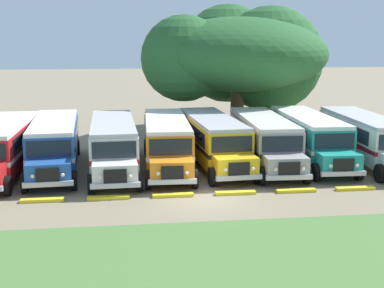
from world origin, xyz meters
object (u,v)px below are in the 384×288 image
object	(u,v)px
parked_bus_slot_6	(309,135)
parked_bus_slot_2	(113,142)
broad_shade_tree	(238,56)
parked_bus_slot_0	(4,145)
parked_bus_slot_4	(213,138)
parked_bus_slot_5	(264,138)
parked_bus_slot_1	(55,142)
parked_bus_slot_7	(365,136)
parked_bus_slot_3	(167,140)

from	to	relation	value
parked_bus_slot_6	parked_bus_slot_2	bearing A→B (deg)	-85.03
broad_shade_tree	parked_bus_slot_2	bearing A→B (deg)	-131.21
parked_bus_slot_0	parked_bus_slot_4	bearing A→B (deg)	92.69
parked_bus_slot_5	broad_shade_tree	distance (m)	11.71
parked_bus_slot_1	parked_bus_slot_5	size ratio (longest dim) A/B	1.00
parked_bus_slot_0	parked_bus_slot_4	xyz separation A→B (m)	(12.18, 0.48, 0.00)
parked_bus_slot_0	parked_bus_slot_7	distance (m)	21.62
parked_bus_slot_6	broad_shade_tree	world-z (taller)	broad_shade_tree
parked_bus_slot_4	broad_shade_tree	size ratio (longest dim) A/B	0.73
parked_bus_slot_7	broad_shade_tree	size ratio (longest dim) A/B	0.73
parked_bus_slot_0	parked_bus_slot_2	distance (m)	6.19
parked_bus_slot_3	parked_bus_slot_6	size ratio (longest dim) A/B	1.00
parked_bus_slot_5	parked_bus_slot_6	world-z (taller)	same
parked_bus_slot_0	parked_bus_slot_5	size ratio (longest dim) A/B	1.00
parked_bus_slot_2	parked_bus_slot_3	bearing A→B (deg)	93.95
parked_bus_slot_0	broad_shade_tree	bearing A→B (deg)	124.99
parked_bus_slot_2	parked_bus_slot_4	xyz separation A→B (m)	(5.99, 0.64, 0.00)
parked_bus_slot_2	parked_bus_slot_5	distance (m)	9.09
parked_bus_slot_2	parked_bus_slot_5	size ratio (longest dim) A/B	1.00
parked_bus_slot_0	parked_bus_slot_5	bearing A→B (deg)	91.26
parked_bus_slot_3	parked_bus_slot_4	bearing A→B (deg)	98.11
broad_shade_tree	parked_bus_slot_6	bearing A→B (deg)	-77.46
parked_bus_slot_5	parked_bus_slot_4	bearing A→B (deg)	-92.92
parked_bus_slot_1	parked_bus_slot_3	bearing A→B (deg)	83.50
parked_bus_slot_2	parked_bus_slot_1	bearing A→B (deg)	-102.50
parked_bus_slot_3	parked_bus_slot_4	xyz separation A→B (m)	(2.85, 0.32, 0.00)
parked_bus_slot_0	parked_bus_slot_6	xyz separation A→B (m)	(18.26, 0.58, 0.00)
parked_bus_slot_3	parked_bus_slot_5	xyz separation A→B (m)	(5.94, 0.06, 0.00)
parked_bus_slot_0	parked_bus_slot_1	bearing A→B (deg)	100.19
parked_bus_slot_3	parked_bus_slot_6	xyz separation A→B (m)	(8.93, 0.42, 0.00)
parked_bus_slot_1	parked_bus_slot_3	size ratio (longest dim) A/B	1.00
parked_bus_slot_7	broad_shade_tree	world-z (taller)	broad_shade_tree
parked_bus_slot_6	parked_bus_slot_4	bearing A→B (deg)	-87.58
parked_bus_slot_1	broad_shade_tree	distance (m)	17.46
parked_bus_slot_0	parked_bus_slot_5	xyz separation A→B (m)	(15.27, 0.22, 0.00)
parked_bus_slot_0	parked_bus_slot_1	size ratio (longest dim) A/B	0.99
parked_bus_slot_0	parked_bus_slot_5	world-z (taller)	same
parked_bus_slot_6	parked_bus_slot_7	distance (m)	3.43
parked_bus_slot_1	parked_bus_slot_4	bearing A→B (deg)	86.25
parked_bus_slot_2	parked_bus_slot_6	size ratio (longest dim) A/B	1.00
parked_bus_slot_6	parked_bus_slot_1	bearing A→B (deg)	-88.16
parked_bus_slot_2	parked_bus_slot_6	bearing A→B (deg)	91.59
parked_bus_slot_3	parked_bus_slot_5	size ratio (longest dim) A/B	1.00
parked_bus_slot_1	parked_bus_slot_4	size ratio (longest dim) A/B	1.00
parked_bus_slot_4	parked_bus_slot_6	bearing A→B (deg)	87.24
parked_bus_slot_7	broad_shade_tree	distance (m)	13.26
parked_bus_slot_2	parked_bus_slot_4	size ratio (longest dim) A/B	1.00
parked_bus_slot_1	parked_bus_slot_7	xyz separation A→B (m)	(18.85, -0.58, 0.00)
parked_bus_slot_1	broad_shade_tree	bearing A→B (deg)	124.80
parked_bus_slot_2	broad_shade_tree	xyz separation A→B (m)	(9.76, 11.14, 4.57)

